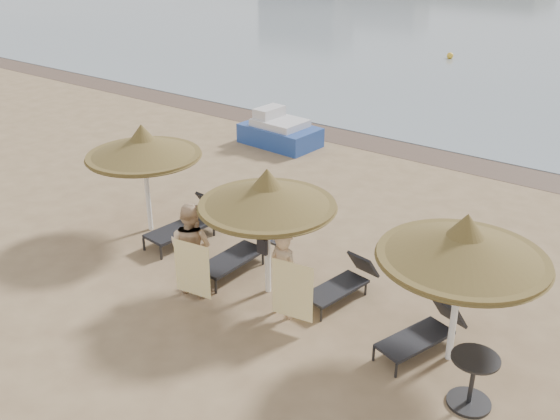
% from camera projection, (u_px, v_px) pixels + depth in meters
% --- Properties ---
extents(ground, '(160.00, 160.00, 0.00)m').
position_uv_depth(ground, '(226.00, 292.00, 11.77)').
color(ground, '#957856').
rests_on(ground, ground).
extents(wet_sand_strip, '(200.00, 1.60, 0.01)m').
position_uv_depth(wet_sand_strip, '(433.00, 155.00, 18.63)').
color(wet_sand_strip, brown).
rests_on(wet_sand_strip, ground).
extents(palapa_left, '(2.50, 2.50, 2.48)m').
position_uv_depth(palapa_left, '(143.00, 147.00, 13.34)').
color(palapa_left, white).
rests_on(palapa_left, ground).
extents(palapa_center, '(2.50, 2.50, 2.48)m').
position_uv_depth(palapa_center, '(267.00, 195.00, 10.97)').
color(palapa_center, white).
rests_on(palapa_center, ground).
extents(palapa_right, '(2.58, 2.58, 2.56)m').
position_uv_depth(palapa_right, '(464.00, 246.00, 9.13)').
color(palapa_right, white).
rests_on(palapa_right, ground).
extents(lounger_far_left, '(0.84, 2.00, 0.87)m').
position_uv_depth(lounger_far_left, '(190.00, 222.00, 13.62)').
color(lounger_far_left, '#28282A').
rests_on(lounger_far_left, ground).
extents(lounger_near_left, '(0.66, 1.87, 0.83)m').
position_uv_depth(lounger_near_left, '(240.00, 252.00, 12.44)').
color(lounger_near_left, '#28282A').
rests_on(lounger_near_left, ground).
extents(lounger_near_right, '(0.80, 1.69, 0.73)m').
position_uv_depth(lounger_near_right, '(344.00, 282.00, 11.48)').
color(lounger_near_right, '#28282A').
rests_on(lounger_near_right, ground).
extents(lounger_far_right, '(1.02, 1.73, 0.74)m').
position_uv_depth(lounger_far_right, '(425.00, 331.00, 10.08)').
color(lounger_far_right, '#28282A').
rests_on(lounger_far_right, ground).
extents(side_table, '(0.68, 0.68, 0.83)m').
position_uv_depth(side_table, '(472.00, 382.00, 8.88)').
color(side_table, '#28282A').
rests_on(side_table, ground).
extents(person_left, '(1.06, 0.79, 2.08)m').
position_uv_depth(person_left, '(191.00, 241.00, 11.42)').
color(person_left, '#D9B48B').
rests_on(person_left, ground).
extents(person_right, '(0.94, 0.68, 1.91)m').
position_uv_depth(person_right, '(284.00, 267.00, 10.72)').
color(person_right, '#D9B48B').
rests_on(person_right, ground).
extents(towel_left, '(0.75, 0.13, 1.06)m').
position_uv_depth(towel_left, '(192.00, 269.00, 11.10)').
color(towel_left, yellow).
rests_on(towel_left, ground).
extents(towel_right, '(0.76, 0.14, 1.07)m').
position_uv_depth(towel_right, '(292.00, 291.00, 10.44)').
color(towel_right, yellow).
rests_on(towel_right, ground).
extents(bag_patterned, '(0.28, 0.09, 0.35)m').
position_uv_depth(bag_patterned, '(274.00, 233.00, 11.45)').
color(bag_patterned, white).
rests_on(bag_patterned, ground).
extents(bag_dark, '(0.22, 0.09, 0.30)m').
position_uv_depth(bag_dark, '(262.00, 246.00, 11.25)').
color(bag_dark, black).
rests_on(bag_dark, ground).
extents(pedal_boat, '(2.49, 1.57, 1.12)m').
position_uv_depth(pedal_boat, '(279.00, 132.00, 19.39)').
color(pedal_boat, '#234391').
rests_on(pedal_boat, ground).
extents(buoy_left, '(0.33, 0.33, 0.33)m').
position_uv_depth(buoy_left, '(450.00, 56.00, 31.60)').
color(buoy_left, yellow).
rests_on(buoy_left, ground).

